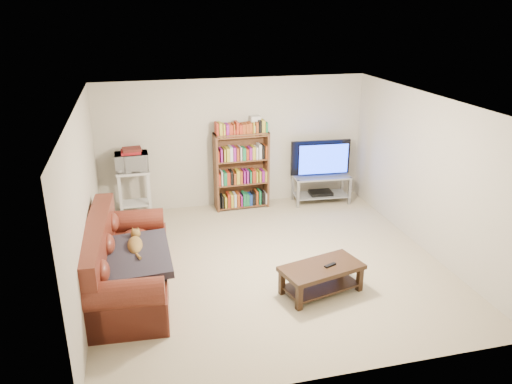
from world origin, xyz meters
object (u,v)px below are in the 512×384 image
object	(u,v)px
coffee_table	(321,274)
bookshelf	(241,170)
tv_stand	(321,184)
sofa	(122,268)

from	to	relation	value
coffee_table	bookshelf	bearing A→B (deg)	82.43
bookshelf	tv_stand	bearing A→B (deg)	-6.25
tv_stand	coffee_table	bearing A→B (deg)	-106.92
sofa	bookshelf	distance (m)	3.35
sofa	tv_stand	bearing A→B (deg)	36.34
sofa	bookshelf	size ratio (longest dim) A/B	1.63
coffee_table	tv_stand	bearing A→B (deg)	54.92
coffee_table	tv_stand	distance (m)	3.30
tv_stand	bookshelf	size ratio (longest dim) A/B	0.76
sofa	coffee_table	size ratio (longest dim) A/B	2.00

